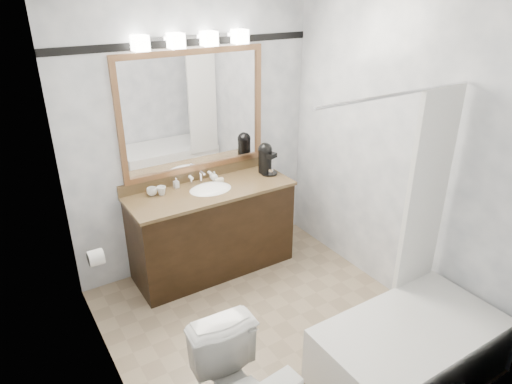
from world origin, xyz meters
The scene contains 13 objects.
room centered at (0.00, 0.00, 1.25)m, with size 2.42×2.62×2.52m.
vanity centered at (0.00, 1.02, 0.44)m, with size 1.53×0.58×0.97m.
mirror centered at (0.00, 1.28, 1.50)m, with size 1.40×0.04×1.10m.
vanity_light_bar centered at (0.00, 1.23, 2.13)m, with size 1.02×0.14×0.12m.
accent_stripe centered at (0.00, 1.29, 2.10)m, with size 2.40×0.01×0.06m, color black.
bathtub centered at (0.55, -0.90, 0.28)m, with size 1.30×0.75×1.96m.
tp_roll centered at (-1.14, 0.66, 0.70)m, with size 0.12×0.12×0.11m, color white.
coffee_maker centered at (0.64, 1.07, 1.01)m, with size 0.17×0.20×0.31m.
cup_left centered at (-0.50, 1.17, 0.89)m, with size 0.09×0.09×0.07m, color white.
cup_right centered at (-0.42, 1.14, 0.89)m, with size 0.08×0.08×0.08m, color white.
soap_bottle_a centered at (-0.25, 1.21, 0.90)m, with size 0.04×0.04×0.10m, color white.
soap_bottle_b centered at (0.12, 1.18, 0.89)m, with size 0.07×0.07×0.09m, color white.
soap_bar centered at (0.15, 1.13, 0.86)m, with size 0.08×0.05×0.03m, color beige.
Camera 1 is at (-1.66, -2.40, 2.56)m, focal length 32.00 mm.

